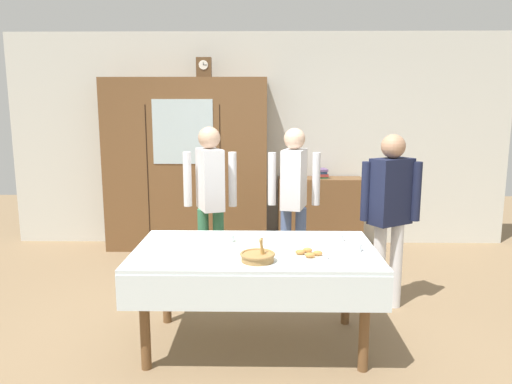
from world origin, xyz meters
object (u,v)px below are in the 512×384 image
pastry_plate (309,255)px  spoon_far_right (206,236)px  tea_cup_far_right (229,239)px  person_behind_table_right (294,191)px  bookshelf_low (320,213)px  mantel_clock (204,68)px  book_stack (321,173)px  person_behind_table_left (210,191)px  person_near_right_end (390,205)px  bread_basket (258,256)px  wall_cabinet (187,165)px  spoon_back_edge (208,245)px  tea_cup_near_left (356,248)px  dining_table (255,262)px  tea_cup_front_edge (339,239)px  spoon_mid_right (168,258)px

pastry_plate → spoon_far_right: bearing=146.3°
tea_cup_far_right → person_behind_table_right: bearing=64.7°
bookshelf_low → tea_cup_far_right: 2.68m
mantel_clock → pastry_plate: (1.04, -2.75, -1.47)m
book_stack → person_behind_table_left: (-1.24, -1.39, 0.01)m
mantel_clock → person_near_right_end: (1.83, -1.83, -1.31)m
tea_cup_far_right → bread_basket: bread_basket is taller
bread_basket → wall_cabinet: bearing=107.9°
wall_cabinet → bookshelf_low: bearing=1.7°
mantel_clock → spoon_far_right: (0.26, -2.23, -1.48)m
mantel_clock → tea_cup_far_right: 2.86m
bookshelf_low → pastry_plate: (-0.40, -2.80, 0.32)m
tea_cup_far_right → person_behind_table_left: size_ratio=0.08×
wall_cabinet → person_behind_table_right: 1.76m
tea_cup_far_right → spoon_back_edge: bearing=-156.4°
spoon_back_edge → person_behind_table_left: person_behind_table_left is taller
tea_cup_near_left → spoon_back_edge: size_ratio=1.09×
bread_basket → person_behind_table_left: person_behind_table_left is taller
wall_cabinet → book_stack: bearing=1.7°
book_stack → pastry_plate: 2.84m
bookshelf_low → book_stack: bearing=180.0°
dining_table → tea_cup_front_edge: (0.64, 0.21, 0.13)m
pastry_plate → spoon_back_edge: pastry_plate is taller
bookshelf_low → wall_cabinet: bearing=-178.3°
person_near_right_end → person_behind_table_right: person_behind_table_right is taller
pastry_plate → wall_cabinet: bearing=114.9°
book_stack → spoon_back_edge: book_stack is taller
spoon_far_right → wall_cabinet: bearing=102.5°
person_behind_table_right → bread_basket: bearing=-101.8°
wall_cabinet → spoon_back_edge: (0.54, -2.49, -0.30)m
bookshelf_low → person_near_right_end: 1.98m
wall_cabinet → bread_basket: bearing=-72.1°
pastry_plate → person_behind_table_left: 1.65m
mantel_clock → spoon_mid_right: 3.18m
wall_cabinet → spoon_mid_right: 2.84m
book_stack → spoon_far_right: book_stack is taller
bookshelf_low → spoon_back_edge: bearing=-114.1°
bookshelf_low → spoon_back_edge: size_ratio=8.89×
mantel_clock → person_behind_table_left: 1.86m
mantel_clock → tea_cup_front_edge: size_ratio=1.85×
bread_basket → spoon_mid_right: bread_basket is taller
spoon_mid_right → person_near_right_end: (1.76, 0.98, 0.18)m
book_stack → pastry_plate: bearing=-98.1°
wall_cabinet → mantel_clock: 1.20m
bookshelf_low → person_behind_table_right: person_behind_table_right is taller
tea_cup_near_left → spoon_mid_right: size_ratio=1.09×
book_stack → person_behind_table_right: (-0.41, -1.27, 0.00)m
person_behind_table_left → person_near_right_end: (1.63, -0.49, -0.03)m
mantel_clock → spoon_back_edge: (0.30, -2.49, -1.48)m
tea_cup_front_edge → tea_cup_near_left: 0.27m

